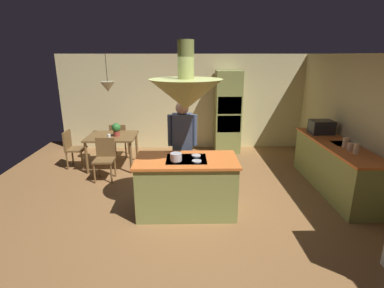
{
  "coord_description": "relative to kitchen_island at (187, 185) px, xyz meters",
  "views": [
    {
      "loc": [
        -0.0,
        -4.64,
        2.53
      ],
      "look_at": [
        0.1,
        0.4,
        1.0
      ],
      "focal_mm": 27.67,
      "sensor_mm": 36.0,
      "label": 1
    }
  ],
  "objects": [
    {
      "name": "ground",
      "position": [
        0.0,
        0.2,
        -0.47
      ],
      "size": [
        8.16,
        8.16,
        0.0
      ],
      "primitive_type": "plane",
      "color": "olive"
    },
    {
      "name": "range_hood",
      "position": [
        0.0,
        0.0,
        1.52
      ],
      "size": [
        1.1,
        1.1,
        1.0
      ],
      "color": "#8C934C"
    },
    {
      "name": "cup_on_table",
      "position": [
        -1.7,
        1.87,
        0.33
      ],
      "size": [
        0.07,
        0.07,
        0.09
      ],
      "primitive_type": "cylinder",
      "color": "white",
      "rests_on": "dining_table"
    },
    {
      "name": "person_at_island",
      "position": [
        -0.07,
        0.7,
        0.54
      ],
      "size": [
        0.53,
        0.23,
        1.75
      ],
      "color": "tan",
      "rests_on": "ground"
    },
    {
      "name": "kitchen_island",
      "position": [
        0.0,
        0.0,
        0.0
      ],
      "size": [
        1.64,
        0.86,
        0.95
      ],
      "color": "#8C934C",
      "rests_on": "ground"
    },
    {
      "name": "wall_back",
      "position": [
        0.0,
        3.65,
        0.8
      ],
      "size": [
        6.8,
        0.1,
        2.55
      ],
      "primitive_type": "cube",
      "color": "beige",
      "rests_on": "ground"
    },
    {
      "name": "pendant_light_over_table",
      "position": [
        -1.7,
        2.1,
        1.39
      ],
      "size": [
        0.32,
        0.32,
        0.82
      ],
      "color": "beige"
    },
    {
      "name": "counter_run_right",
      "position": [
        2.84,
        0.8,
        0.0
      ],
      "size": [
        0.73,
        2.5,
        0.93
      ],
      "color": "#8C934C",
      "rests_on": "ground"
    },
    {
      "name": "potted_plant_on_table",
      "position": [
        -1.57,
        2.04,
        0.46
      ],
      "size": [
        0.2,
        0.2,
        0.3
      ],
      "color": "#99382D",
      "rests_on": "dining_table"
    },
    {
      "name": "oven_tower",
      "position": [
        1.1,
        3.24,
        0.6
      ],
      "size": [
        0.66,
        0.62,
        2.14
      ],
      "color": "#8C934C",
      "rests_on": "ground"
    },
    {
      "name": "chair_facing_island",
      "position": [
        -1.7,
        1.41,
        0.03
      ],
      "size": [
        0.4,
        0.4,
        0.87
      ],
      "color": "brown",
      "rests_on": "ground"
    },
    {
      "name": "chair_by_back_wall",
      "position": [
        -1.7,
        2.79,
        0.03
      ],
      "size": [
        0.4,
        0.4,
        0.87
      ],
      "rotation": [
        0.0,
        0.0,
        3.14
      ],
      "color": "brown",
      "rests_on": "ground"
    },
    {
      "name": "canister_tea",
      "position": [
        2.84,
        0.55,
        0.55
      ],
      "size": [
        0.1,
        0.1,
        0.18
      ],
      "primitive_type": "cylinder",
      "color": "#E0B78C",
      "rests_on": "counter_run_right"
    },
    {
      "name": "cooking_pot_on_cooktop",
      "position": [
        -0.16,
        -0.13,
        0.54
      ],
      "size": [
        0.18,
        0.18,
        0.12
      ],
      "primitive_type": "cylinder",
      "color": "#B2B2B7",
      "rests_on": "kitchen_island"
    },
    {
      "name": "canister_flour",
      "position": [
        2.84,
        0.19,
        0.56
      ],
      "size": [
        0.1,
        0.1,
        0.19
      ],
      "primitive_type": "cylinder",
      "color": "#E0B78C",
      "rests_on": "counter_run_right"
    },
    {
      "name": "canister_sugar",
      "position": [
        2.84,
        0.37,
        0.53
      ],
      "size": [
        0.12,
        0.12,
        0.14
      ],
      "primitive_type": "cylinder",
      "color": "#E0B78C",
      "rests_on": "counter_run_right"
    },
    {
      "name": "dining_table",
      "position": [
        -1.7,
        2.1,
        0.19
      ],
      "size": [
        1.09,
        0.93,
        0.76
      ],
      "color": "brown",
      "rests_on": "ground"
    },
    {
      "name": "chair_at_corner",
      "position": [
        -2.62,
        2.1,
        0.03
      ],
      "size": [
        0.4,
        0.4,
        0.87
      ],
      "rotation": [
        0.0,
        0.0,
        1.57
      ],
      "color": "brown",
      "rests_on": "ground"
    },
    {
      "name": "microwave_on_counter",
      "position": [
        2.84,
        1.54,
        0.6
      ],
      "size": [
        0.46,
        0.36,
        0.28
      ],
      "primitive_type": "cube",
      "color": "#232326",
      "rests_on": "counter_run_right"
    },
    {
      "name": "wall_right",
      "position": [
        3.25,
        0.6,
        0.8
      ],
      "size": [
        0.1,
        7.2,
        2.55
      ],
      "primitive_type": "cube",
      "color": "beige",
      "rests_on": "ground"
    }
  ]
}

